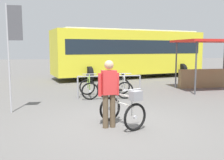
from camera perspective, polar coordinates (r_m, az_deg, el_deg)
name	(u,v)px	position (r m, az deg, el deg)	size (l,w,h in m)	color
ground_plane	(117,125)	(6.48, 1.24, -10.07)	(80.00, 80.00, 0.00)	#605E5B
bike_rack_rail	(109,81)	(9.82, -0.59, -0.33)	(2.51, 0.10, 0.88)	#99999E
racked_bike_lime	(89,88)	(9.96, -5.32, -1.83)	(0.70, 1.13, 0.97)	black
racked_bike_yellow	(106,88)	(10.02, -1.32, -1.74)	(0.69, 1.11, 0.97)	black
racked_bike_white	(123,87)	(10.13, 2.61, -1.65)	(0.77, 1.14, 0.97)	black
featured_bicycle	(124,109)	(6.25, 2.71, -6.49)	(1.07, 1.26, 0.97)	black
person_with_featured_bike	(109,91)	(6.07, -0.68, -2.45)	(0.52, 0.25, 1.64)	brown
bus_distant	(130,51)	(16.72, 4.09, 6.54)	(10.31, 4.96, 3.08)	yellow
market_stall	(207,60)	(12.72, 20.70, 4.35)	(3.20, 2.43, 2.30)	#4C4C51
banner_flag	(12,38)	(7.99, -21.55, 8.90)	(0.45, 0.05, 3.20)	#B2B2B7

